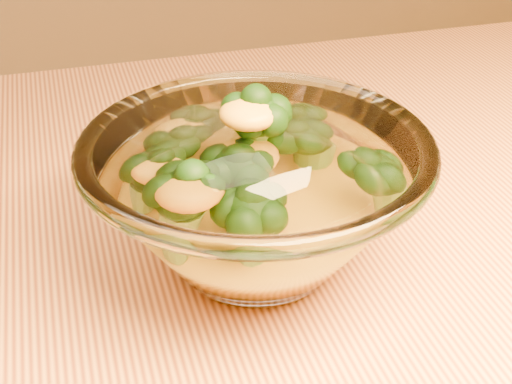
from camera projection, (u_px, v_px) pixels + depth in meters
glass_bowl at (256, 198)px, 0.46m from camera, size 0.22×0.22×0.10m
cheese_sauce at (256, 225)px, 0.47m from camera, size 0.13×0.13×0.04m
broccoli_heap at (246, 170)px, 0.46m from camera, size 0.16×0.15×0.09m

